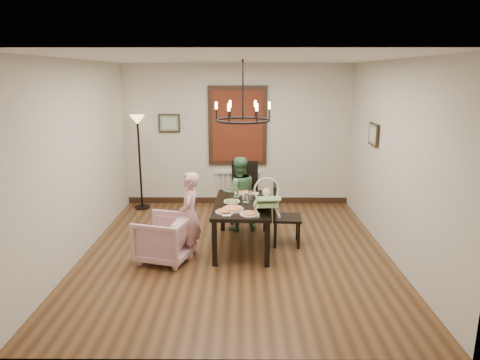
{
  "coord_description": "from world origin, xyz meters",
  "views": [
    {
      "loc": [
        0.1,
        -5.98,
        2.6
      ],
      "look_at": [
        0.06,
        0.25,
        1.05
      ],
      "focal_mm": 32.0,
      "sensor_mm": 36.0,
      "label": 1
    }
  ],
  "objects_px": {
    "dining_table": "(243,208)",
    "baby_bouncer": "(267,201)",
    "armchair": "(164,238)",
    "elderly_woman": "(190,222)",
    "chair_far": "(244,192)",
    "seated_man": "(239,200)",
    "chair_right": "(287,214)",
    "drinking_glass": "(246,199)",
    "floor_lamp": "(140,164)"
  },
  "relations": [
    {
      "from": "baby_bouncer",
      "to": "dining_table",
      "type": "bearing_deg",
      "value": 122.4
    },
    {
      "from": "dining_table",
      "to": "armchair",
      "type": "distance_m",
      "value": 1.25
    },
    {
      "from": "chair_right",
      "to": "floor_lamp",
      "type": "height_order",
      "value": "floor_lamp"
    },
    {
      "from": "dining_table",
      "to": "drinking_glass",
      "type": "bearing_deg",
      "value": -8.49
    },
    {
      "from": "chair_right",
      "to": "floor_lamp",
      "type": "relative_size",
      "value": 0.55
    },
    {
      "from": "elderly_woman",
      "to": "seated_man",
      "type": "height_order",
      "value": "seated_man"
    },
    {
      "from": "elderly_woman",
      "to": "baby_bouncer",
      "type": "relative_size",
      "value": 1.99
    },
    {
      "from": "chair_right",
      "to": "armchair",
      "type": "relative_size",
      "value": 1.36
    },
    {
      "from": "seated_man",
      "to": "baby_bouncer",
      "type": "xyz_separation_m",
      "value": [
        0.41,
        -1.22,
        0.35
      ]
    },
    {
      "from": "floor_lamp",
      "to": "chair_far",
      "type": "bearing_deg",
      "value": -20.9
    },
    {
      "from": "baby_bouncer",
      "to": "drinking_glass",
      "type": "height_order",
      "value": "baby_bouncer"
    },
    {
      "from": "chair_right",
      "to": "armchair",
      "type": "distance_m",
      "value": 1.9
    },
    {
      "from": "chair_right",
      "to": "elderly_woman",
      "type": "xyz_separation_m",
      "value": [
        -1.44,
        -0.47,
        0.03
      ]
    },
    {
      "from": "chair_far",
      "to": "chair_right",
      "type": "xyz_separation_m",
      "value": [
        0.66,
        -1.08,
        -0.05
      ]
    },
    {
      "from": "armchair",
      "to": "drinking_glass",
      "type": "distance_m",
      "value": 1.34
    },
    {
      "from": "dining_table",
      "to": "baby_bouncer",
      "type": "height_order",
      "value": "baby_bouncer"
    },
    {
      "from": "chair_right",
      "to": "armchair",
      "type": "xyz_separation_m",
      "value": [
        -1.8,
        -0.59,
        -0.16
      ]
    },
    {
      "from": "chair_right",
      "to": "armchair",
      "type": "height_order",
      "value": "chair_right"
    },
    {
      "from": "drinking_glass",
      "to": "elderly_woman",
      "type": "bearing_deg",
      "value": -156.44
    },
    {
      "from": "baby_bouncer",
      "to": "elderly_woman",
      "type": "bearing_deg",
      "value": 171.26
    },
    {
      "from": "armchair",
      "to": "dining_table",
      "type": "bearing_deg",
      "value": 129.47
    },
    {
      "from": "dining_table",
      "to": "baby_bouncer",
      "type": "relative_size",
      "value": 2.92
    },
    {
      "from": "dining_table",
      "to": "armchair",
      "type": "bearing_deg",
      "value": -154.33
    },
    {
      "from": "chair_far",
      "to": "seated_man",
      "type": "height_order",
      "value": "chair_far"
    },
    {
      "from": "chair_far",
      "to": "armchair",
      "type": "height_order",
      "value": "chair_far"
    },
    {
      "from": "chair_far",
      "to": "armchair",
      "type": "bearing_deg",
      "value": -119.08
    },
    {
      "from": "chair_right",
      "to": "floor_lamp",
      "type": "distance_m",
      "value": 3.29
    },
    {
      "from": "armchair",
      "to": "floor_lamp",
      "type": "bearing_deg",
      "value": -144.25
    },
    {
      "from": "chair_far",
      "to": "seated_man",
      "type": "relative_size",
      "value": 1.03
    },
    {
      "from": "armchair",
      "to": "drinking_glass",
      "type": "xyz_separation_m",
      "value": [
        1.17,
        0.48,
        0.45
      ]
    },
    {
      "from": "baby_bouncer",
      "to": "floor_lamp",
      "type": "height_order",
      "value": "floor_lamp"
    },
    {
      "from": "dining_table",
      "to": "drinking_glass",
      "type": "distance_m",
      "value": 0.17
    },
    {
      "from": "elderly_woman",
      "to": "baby_bouncer",
      "type": "height_order",
      "value": "baby_bouncer"
    },
    {
      "from": "dining_table",
      "to": "baby_bouncer",
      "type": "distance_m",
      "value": 0.62
    },
    {
      "from": "floor_lamp",
      "to": "armchair",
      "type": "bearing_deg",
      "value": -70.07
    },
    {
      "from": "armchair",
      "to": "floor_lamp",
      "type": "xyz_separation_m",
      "value": [
        -0.89,
        2.44,
        0.57
      ]
    },
    {
      "from": "seated_man",
      "to": "floor_lamp",
      "type": "xyz_separation_m",
      "value": [
        -1.93,
        1.18,
        0.37
      ]
    },
    {
      "from": "dining_table",
      "to": "seated_man",
      "type": "distance_m",
      "value": 0.78
    },
    {
      "from": "chair_far",
      "to": "seated_man",
      "type": "bearing_deg",
      "value": -97.28
    },
    {
      "from": "armchair",
      "to": "elderly_woman",
      "type": "xyz_separation_m",
      "value": [
        0.36,
        0.12,
        0.2
      ]
    },
    {
      "from": "chair_far",
      "to": "drinking_glass",
      "type": "relative_size",
      "value": 7.73
    },
    {
      "from": "baby_bouncer",
      "to": "chair_right",
      "type": "bearing_deg",
      "value": 53.25
    },
    {
      "from": "armchair",
      "to": "floor_lamp",
      "type": "height_order",
      "value": "floor_lamp"
    },
    {
      "from": "elderly_woman",
      "to": "drinking_glass",
      "type": "xyz_separation_m",
      "value": [
        0.82,
        0.36,
        0.25
      ]
    },
    {
      "from": "dining_table",
      "to": "floor_lamp",
      "type": "height_order",
      "value": "floor_lamp"
    },
    {
      "from": "drinking_glass",
      "to": "floor_lamp",
      "type": "distance_m",
      "value": 2.85
    },
    {
      "from": "dining_table",
      "to": "chair_far",
      "type": "xyz_separation_m",
      "value": [
        0.02,
        1.18,
        -0.08
      ]
    },
    {
      "from": "armchair",
      "to": "drinking_glass",
      "type": "relative_size",
      "value": 5.14
    },
    {
      "from": "armchair",
      "to": "elderly_woman",
      "type": "distance_m",
      "value": 0.42
    },
    {
      "from": "drinking_glass",
      "to": "chair_far",
      "type": "bearing_deg",
      "value": 91.73
    }
  ]
}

